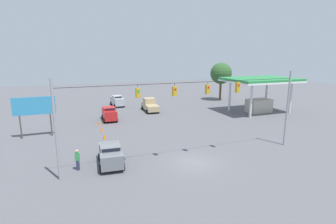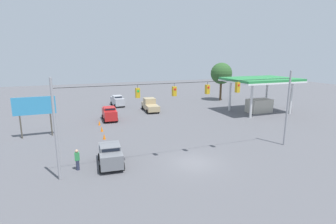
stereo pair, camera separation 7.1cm
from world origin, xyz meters
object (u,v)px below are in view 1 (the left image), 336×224
overhead_signal_span (192,106)px  tree_horizon_left (221,74)px  gas_station (260,87)px  pedestrian (77,160)px  sedan_red_withflow_far (109,113)px  traffic_cone_nearest (116,157)px  roadside_billboard (34,108)px  traffic_cone_third (104,136)px  pickup_truck_tan_oncoming_deep (150,105)px  sedan_silver_withflow_deep (117,101)px  sedan_grey_parked_shoulder (111,154)px  traffic_cone_fourth (102,129)px  traffic_cone_second (109,146)px  traffic_cone_fifth (99,123)px

overhead_signal_span → tree_horizon_left: 32.92m
gas_station → pedestrian: (29.30, 12.80, -3.23)m
tree_horizon_left → sedan_red_withflow_far: bearing=20.1°
traffic_cone_nearest → roadside_billboard: 13.00m
overhead_signal_span → sedan_red_withflow_far: bearing=-74.8°
sedan_red_withflow_far → gas_station: (-24.21, 3.33, 3.12)m
overhead_signal_span → pedestrian: overhead_signal_span is taller
tree_horizon_left → traffic_cone_nearest: bearing=42.7°
overhead_signal_span → traffic_cone_third: bearing=-52.8°
sedan_red_withflow_far → traffic_cone_nearest: (1.77, 15.19, -0.69)m
pedestrian → tree_horizon_left: tree_horizon_left is taller
pickup_truck_tan_oncoming_deep → traffic_cone_third: size_ratio=8.03×
tree_horizon_left → sedan_silver_withflow_deep: bearing=-4.2°
traffic_cone_third → gas_station: (-26.14, -5.34, 3.80)m
sedan_grey_parked_shoulder → pedestrian: size_ratio=2.37×
traffic_cone_fourth → tree_horizon_left: (-26.21, -14.38, 5.26)m
sedan_grey_parked_shoulder → traffic_cone_second: 4.08m
sedan_silver_withflow_deep → traffic_cone_fifth: (4.82, 12.77, -0.68)m
traffic_cone_third → pickup_truck_tan_oncoming_deep: bearing=-126.2°
traffic_cone_second → tree_horizon_left: 34.10m
roadside_billboard → sedan_silver_withflow_deep: bearing=-128.3°
overhead_signal_span → sedan_silver_withflow_deep: (1.71, -27.99, -3.97)m
sedan_silver_withflow_deep → traffic_cone_fourth: bearing=73.0°
roadside_billboard → sedan_grey_parked_shoulder: bearing=121.5°
traffic_cone_third → sedan_red_withflow_far: bearing=-102.6°
pickup_truck_tan_oncoming_deep → gas_station: size_ratio=0.49×
sedan_silver_withflow_deep → pickup_truck_tan_oncoming_deep: bearing=125.6°
overhead_signal_span → sedan_red_withflow_far: overhead_signal_span is taller
traffic_cone_third → traffic_cone_fourth: bearing=-92.3°
traffic_cone_fourth → pedestrian: 11.19m
sedan_silver_withflow_deep → traffic_cone_third: sedan_silver_withflow_deep is taller
traffic_cone_nearest → traffic_cone_second: (0.18, -3.12, 0.00)m
gas_station → traffic_cone_fifth: bearing=-2.3°
pedestrian → roadside_billboard: bearing=-70.0°
gas_station → traffic_cone_nearest: bearing=24.5°
sedan_grey_parked_shoulder → traffic_cone_third: (-0.41, -7.41, -0.63)m
roadside_billboard → tree_horizon_left: 36.39m
sedan_grey_parked_shoulder → gas_station: 29.62m
traffic_cone_third → gas_station: size_ratio=0.06×
sedan_red_withflow_far → sedan_grey_parked_shoulder: bearing=81.7°
traffic_cone_third → gas_station: gas_station is taller
sedan_red_withflow_far → traffic_cone_fifth: size_ratio=5.95×
sedan_grey_parked_shoulder → traffic_cone_fourth: 10.65m
sedan_red_withflow_far → roadside_billboard: 10.71m
pickup_truck_tan_oncoming_deep → traffic_cone_second: (9.48, 16.32, -0.63)m
roadside_billboard → overhead_signal_span: bearing=138.0°
traffic_cone_nearest → pedestrian: 3.51m
traffic_cone_fourth → roadside_billboard: (7.36, -0.49, 3.12)m
pickup_truck_tan_oncoming_deep → traffic_cone_fifth: 11.36m
pedestrian → traffic_cone_third: bearing=-112.9°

